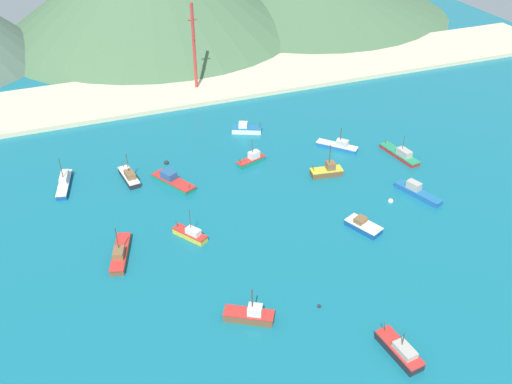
# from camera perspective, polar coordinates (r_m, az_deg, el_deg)

# --- Properties ---
(ground) EXTENTS (260.00, 280.00, 0.50)m
(ground) POSITION_cam_1_polar(r_m,az_deg,el_deg) (96.23, 3.79, -7.29)
(ground) COLOR #146B7F
(fishing_boat_0) EXTENTS (7.07, 4.04, 6.02)m
(fishing_boat_0) POSITION_cam_1_polar(r_m,az_deg,el_deg) (121.89, -0.43, 3.34)
(fishing_boat_0) COLOR #198466
(fishing_boat_0) RESTS_ON ground
(fishing_boat_2) EXTENTS (5.32, 10.60, 6.80)m
(fishing_boat_2) POSITION_cam_1_polar(r_m,az_deg,el_deg) (99.12, -13.69, -6.11)
(fishing_boat_2) COLOR brown
(fishing_boat_2) RESTS_ON ground
(fishing_boat_4) EXTENTS (5.49, 6.81, 6.32)m
(fishing_boat_4) POSITION_cam_1_polar(r_m,az_deg,el_deg) (101.20, -6.69, -4.27)
(fishing_boat_4) COLOR gold
(fishing_boat_4) RESTS_ON ground
(fishing_boat_5) EXTENTS (7.77, 5.93, 6.32)m
(fishing_boat_5) POSITION_cam_1_polar(r_m,az_deg,el_deg) (85.79, -0.63, -12.43)
(fishing_boat_5) COLOR brown
(fishing_boat_5) RESTS_ON ground
(fishing_boat_6) EXTENTS (8.06, 8.40, 5.33)m
(fishing_boat_6) POSITION_cam_1_polar(r_m,az_deg,el_deg) (129.04, 8.39, 4.73)
(fishing_boat_6) COLOR #1E5BA8
(fishing_boat_6) RESTS_ON ground
(fishing_boat_7) EXTENTS (3.48, 8.21, 4.51)m
(fishing_boat_7) POSITION_cam_1_polar(r_m,az_deg,el_deg) (83.91, 14.50, -15.37)
(fishing_boat_7) COLOR #232328
(fishing_boat_7) RESTS_ON ground
(fishing_boat_8) EXTENTS (3.34, 8.33, 6.35)m
(fishing_boat_8) POSITION_cam_1_polar(r_m,az_deg,el_deg) (118.99, -12.82, 1.55)
(fishing_boat_8) COLOR #232328
(fishing_boat_8) RESTS_ON ground
(fishing_boat_9) EXTENTS (4.12, 10.29, 6.68)m
(fishing_boat_9) POSITION_cam_1_polar(r_m,az_deg,el_deg) (120.71, -18.99, 0.90)
(fishing_boat_9) COLOR #14478C
(fishing_boat_9) RESTS_ON ground
(fishing_boat_10) EXTENTS (5.49, 10.43, 2.64)m
(fishing_boat_10) POSITION_cam_1_polar(r_m,az_deg,el_deg) (116.01, 16.13, 0.04)
(fishing_boat_10) COLOR #1E5BA8
(fishing_boat_10) RESTS_ON ground
(fishing_boat_11) EXTENTS (5.44, 7.33, 2.09)m
(fishing_boat_11) POSITION_cam_1_polar(r_m,az_deg,el_deg) (104.43, 10.89, -3.39)
(fishing_boat_11) COLOR #14478C
(fishing_boat_11) RESTS_ON ground
(fishing_boat_12) EXTENTS (7.60, 10.65, 2.56)m
(fishing_boat_12) POSITION_cam_1_polar(r_m,az_deg,el_deg) (116.18, -8.53, 1.17)
(fishing_boat_12) COLOR #198466
(fishing_boat_12) RESTS_ON ground
(fishing_boat_13) EXTENTS (7.51, 5.31, 2.87)m
(fishing_boat_13) POSITION_cam_1_polar(r_m,az_deg,el_deg) (134.50, -1.01, 6.46)
(fishing_boat_13) COLOR silver
(fishing_boat_13) RESTS_ON ground
(fishing_boat_14) EXTENTS (4.05, 11.26, 5.53)m
(fishing_boat_14) POSITION_cam_1_polar(r_m,az_deg,el_deg) (128.40, 14.54, 3.79)
(fishing_boat_14) COLOR red
(fishing_boat_14) RESTS_ON ground
(fishing_boat_15) EXTENTS (7.00, 3.51, 7.16)m
(fishing_boat_15) POSITION_cam_1_polar(r_m,az_deg,el_deg) (118.63, 7.27, 2.15)
(fishing_boat_15) COLOR brown
(fishing_boat_15) RESTS_ON ground
(buoy_0) EXTENTS (0.61, 0.61, 0.61)m
(buoy_0) POSITION_cam_1_polar(r_m,az_deg,el_deg) (88.79, 6.46, -11.51)
(buoy_0) COLOR #232328
(buoy_0) RESTS_ON ground
(buoy_1) EXTENTS (1.04, 1.04, 1.04)m
(buoy_1) POSITION_cam_1_polar(r_m,az_deg,el_deg) (123.71, -9.13, 2.97)
(buoy_1) COLOR #232328
(buoy_1) RESTS_ON ground
(buoy_2) EXTENTS (1.05, 1.05, 1.05)m
(buoy_2) POSITION_cam_1_polar(r_m,az_deg,el_deg) (113.06, 13.58, -0.90)
(buoy_2) COLOR silver
(buoy_2) RESTS_ON ground
(beach_strip) EXTENTS (247.00, 25.92, 1.20)m
(beach_strip) POSITION_cam_1_polar(r_m,az_deg,el_deg) (158.91, -7.93, 10.53)
(beach_strip) COLOR beige
(beach_strip) RESTS_ON ground
(radio_tower) EXTENTS (2.40, 1.92, 24.00)m
(radio_tower) POSITION_cam_1_polar(r_m,az_deg,el_deg) (153.10, -6.34, 14.42)
(radio_tower) COLOR #B7332D
(radio_tower) RESTS_ON ground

